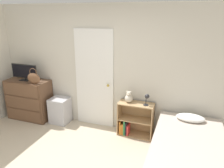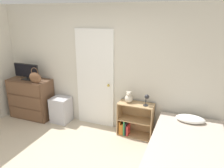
{
  "view_description": "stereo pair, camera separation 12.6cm",
  "coord_description": "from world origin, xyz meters",
  "px_view_note": "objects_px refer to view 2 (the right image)",
  "views": [
    {
      "loc": [
        1.8,
        -2.05,
        2.37
      ],
      "look_at": [
        0.45,
        1.72,
        1.06
      ],
      "focal_mm": 35.0,
      "sensor_mm": 36.0,
      "label": 1
    },
    {
      "loc": [
        1.91,
        -2.0,
        2.37
      ],
      "look_at": [
        0.45,
        1.72,
        1.06
      ],
      "focal_mm": 35.0,
      "sensor_mm": 36.0,
      "label": 2
    }
  ],
  "objects_px": {
    "desk_lamp": "(147,98)",
    "teddy_bear": "(129,98)",
    "bookshelf": "(133,121)",
    "tv": "(26,71)",
    "bed": "(186,156)",
    "dresser": "(31,98)",
    "storage_bin": "(61,110)",
    "handbag": "(35,77)"
  },
  "relations": [
    {
      "from": "bookshelf",
      "to": "desk_lamp",
      "type": "relative_size",
      "value": 2.99
    },
    {
      "from": "storage_bin",
      "to": "desk_lamp",
      "type": "distance_m",
      "value": 2.02
    },
    {
      "from": "handbag",
      "to": "teddy_bear",
      "type": "height_order",
      "value": "handbag"
    },
    {
      "from": "teddy_bear",
      "to": "bed",
      "type": "distance_m",
      "value": 1.48
    },
    {
      "from": "bookshelf",
      "to": "teddy_bear",
      "type": "distance_m",
      "value": 0.51
    },
    {
      "from": "dresser",
      "to": "handbag",
      "type": "bearing_deg",
      "value": -25.14
    },
    {
      "from": "bookshelf",
      "to": "teddy_bear",
      "type": "xyz_separation_m",
      "value": [
        -0.1,
        -0.01,
        0.5
      ]
    },
    {
      "from": "bookshelf",
      "to": "desk_lamp",
      "type": "height_order",
      "value": "desk_lamp"
    },
    {
      "from": "tv",
      "to": "bed",
      "type": "height_order",
      "value": "tv"
    },
    {
      "from": "bookshelf",
      "to": "teddy_bear",
      "type": "height_order",
      "value": "teddy_bear"
    },
    {
      "from": "handbag",
      "to": "bookshelf",
      "type": "relative_size",
      "value": 0.49
    },
    {
      "from": "dresser",
      "to": "bed",
      "type": "bearing_deg",
      "value": -10.89
    },
    {
      "from": "storage_bin",
      "to": "handbag",
      "type": "bearing_deg",
      "value": -156.42
    },
    {
      "from": "tv",
      "to": "storage_bin",
      "type": "bearing_deg",
      "value": 4.25
    },
    {
      "from": "handbag",
      "to": "bed",
      "type": "xyz_separation_m",
      "value": [
        3.19,
        -0.53,
        -0.77
      ]
    },
    {
      "from": "dresser",
      "to": "tv",
      "type": "xyz_separation_m",
      "value": [
        -0.04,
        -0.01,
        0.65
      ]
    },
    {
      "from": "desk_lamp",
      "to": "teddy_bear",
      "type": "bearing_deg",
      "value": 173.45
    },
    {
      "from": "handbag",
      "to": "tv",
      "type": "bearing_deg",
      "value": 158.62
    },
    {
      "from": "dresser",
      "to": "teddy_bear",
      "type": "distance_m",
      "value": 2.37
    },
    {
      "from": "storage_bin",
      "to": "bed",
      "type": "height_order",
      "value": "bed"
    },
    {
      "from": "dresser",
      "to": "desk_lamp",
      "type": "distance_m",
      "value": 2.74
    },
    {
      "from": "tv",
      "to": "bookshelf",
      "type": "relative_size",
      "value": 0.93
    },
    {
      "from": "storage_bin",
      "to": "teddy_bear",
      "type": "distance_m",
      "value": 1.65
    },
    {
      "from": "dresser",
      "to": "teddy_bear",
      "type": "xyz_separation_m",
      "value": [
        2.35,
        0.08,
        0.33
      ]
    },
    {
      "from": "storage_bin",
      "to": "desk_lamp",
      "type": "xyz_separation_m",
      "value": [
        1.93,
        -0.01,
        0.57
      ]
    },
    {
      "from": "desk_lamp",
      "to": "tv",
      "type": "bearing_deg",
      "value": -178.96
    },
    {
      "from": "handbag",
      "to": "desk_lamp",
      "type": "bearing_deg",
      "value": 4.51
    },
    {
      "from": "dresser",
      "to": "storage_bin",
      "type": "height_order",
      "value": "dresser"
    },
    {
      "from": "tv",
      "to": "bookshelf",
      "type": "distance_m",
      "value": 2.62
    },
    {
      "from": "bookshelf",
      "to": "tv",
      "type": "bearing_deg",
      "value": -177.69
    },
    {
      "from": "tv",
      "to": "bed",
      "type": "bearing_deg",
      "value": -10.61
    },
    {
      "from": "dresser",
      "to": "bookshelf",
      "type": "xyz_separation_m",
      "value": [
        2.45,
        0.09,
        -0.17
      ]
    },
    {
      "from": "storage_bin",
      "to": "teddy_bear",
      "type": "height_order",
      "value": "teddy_bear"
    },
    {
      "from": "dresser",
      "to": "teddy_bear",
      "type": "relative_size",
      "value": 4.16
    },
    {
      "from": "bookshelf",
      "to": "bed",
      "type": "xyz_separation_m",
      "value": [
        1.06,
        -0.76,
        -0.02
      ]
    },
    {
      "from": "dresser",
      "to": "tv",
      "type": "distance_m",
      "value": 0.65
    },
    {
      "from": "dresser",
      "to": "desk_lamp",
      "type": "height_order",
      "value": "same"
    },
    {
      "from": "handbag",
      "to": "desk_lamp",
      "type": "xyz_separation_m",
      "value": [
        2.39,
        0.19,
        -0.2
      ]
    },
    {
      "from": "tv",
      "to": "teddy_bear",
      "type": "distance_m",
      "value": 2.41
    },
    {
      "from": "handbag",
      "to": "desk_lamp",
      "type": "height_order",
      "value": "handbag"
    },
    {
      "from": "bed",
      "to": "tv",
      "type": "bearing_deg",
      "value": 169.39
    },
    {
      "from": "storage_bin",
      "to": "teddy_bear",
      "type": "relative_size",
      "value": 2.39
    }
  ]
}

